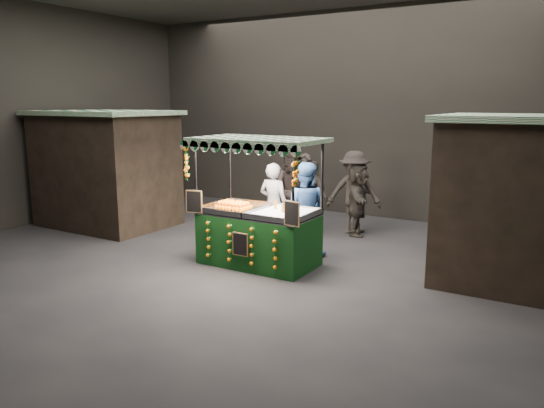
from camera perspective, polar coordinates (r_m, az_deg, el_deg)
The scene contains 13 objects.
ground at distance 9.17m, azimuth -3.20°, elevation -6.70°, with size 12.00×12.00×0.00m, color black.
market_hall at distance 8.76m, azimuth -3.45°, elevation 14.89°, with size 12.10×10.10×5.05m.
neighbour_stall_left at distance 12.52m, azimuth -17.53°, elevation 3.73°, with size 3.00×2.20×2.60m.
neighbour_stall_right at distance 8.85m, azimuth 27.12°, elevation 0.17°, with size 3.00×2.20×2.60m.
juice_stall at distance 9.04m, azimuth -1.51°, elevation -2.45°, with size 2.27×1.33×2.20m.
vendor_grey at distance 10.19m, azimuth 0.16°, elevation -0.10°, with size 0.61×0.41×1.65m.
vendor_blue at distance 9.59m, azimuth 3.54°, elevation -0.57°, with size 0.97×0.83×1.73m.
shopper_0 at distance 11.27m, azimuth 3.50°, elevation 1.15°, with size 0.63×0.41×1.72m.
shopper_1 at distance 11.05m, azimuth 2.22°, elevation 1.31°, with size 0.94×0.75×1.85m.
shopper_2 at distance 11.38m, azimuth 4.47°, elevation 0.84°, with size 0.99×0.71×1.56m.
shopper_3 at distance 11.35m, azimuth 8.88°, elevation 1.25°, with size 1.30×1.02×1.77m.
shopper_4 at distance 14.14m, azimuth -11.24°, elevation 2.54°, with size 0.88×0.80×1.50m.
shopper_5 at distance 11.23m, azimuth 9.29°, elevation 0.51°, with size 0.86×1.49×1.53m.
Camera 1 is at (4.93, -7.21, 2.79)m, focal length 34.70 mm.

